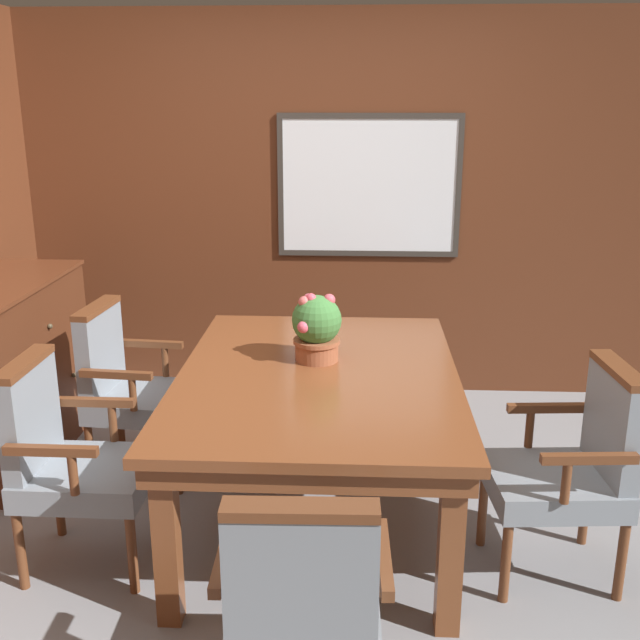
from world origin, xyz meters
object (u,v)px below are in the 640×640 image
object	(u,v)px
chair_right_near	(573,464)
sideboard_cabinet	(8,372)
chair_left_near	(68,456)
chair_head_near	(304,606)
potted_plant	(317,327)
dining_table	(318,390)
chair_left_far	(129,384)

from	to	relation	value
chair_right_near	sideboard_cabinet	world-z (taller)	sideboard_cabinet
chair_left_near	chair_head_near	xyz separation A→B (m)	(1.04, -0.90, 0.00)
chair_right_near	chair_left_near	world-z (taller)	same
chair_left_near	potted_plant	size ratio (longest dim) A/B	2.79
chair_head_near	chair_right_near	bearing A→B (deg)	-139.22
chair_left_near	sideboard_cabinet	distance (m)	1.17
dining_table	chair_left_far	world-z (taller)	chair_left_far
chair_right_near	dining_table	bearing A→B (deg)	-113.62
dining_table	chair_left_near	xyz separation A→B (m)	(-1.02, -0.41, -0.15)
chair_left_far	chair_left_near	bearing A→B (deg)	-175.97
potted_plant	sideboard_cabinet	distance (m)	1.78
chair_right_near	chair_head_near	xyz separation A→B (m)	(-1.03, -0.94, 0.00)
chair_left_far	chair_left_near	world-z (taller)	same
sideboard_cabinet	potted_plant	bearing A→B (deg)	-12.40
chair_left_near	chair_left_far	bearing A→B (deg)	-0.58
chair_left_far	chair_right_near	bearing A→B (deg)	-105.48
chair_right_near	potted_plant	size ratio (longest dim) A/B	2.79
chair_left_far	potted_plant	xyz separation A→B (m)	(0.99, -0.24, 0.40)
dining_table	sideboard_cabinet	bearing A→B (deg)	162.72
potted_plant	sideboard_cabinet	bearing A→B (deg)	167.60
dining_table	chair_left_near	bearing A→B (deg)	-157.95
chair_right_near	sideboard_cabinet	xyz separation A→B (m)	(-2.77, 0.90, 0.00)
potted_plant	sideboard_cabinet	world-z (taller)	potted_plant
dining_table	potted_plant	xyz separation A→B (m)	(-0.02, 0.16, 0.25)
chair_right_near	chair_head_near	size ratio (longest dim) A/B	1.00
potted_plant	chair_left_near	bearing A→B (deg)	-150.26
chair_right_near	chair_head_near	bearing A→B (deg)	-51.93
chair_left_far	chair_head_near	bearing A→B (deg)	-143.92
dining_table	potted_plant	size ratio (longest dim) A/B	5.34
dining_table	sideboard_cabinet	xyz separation A→B (m)	(-1.71, 0.53, -0.14)
chair_right_near	potted_plant	xyz separation A→B (m)	(-1.07, 0.53, 0.40)
dining_table	chair_head_near	size ratio (longest dim) A/B	1.91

